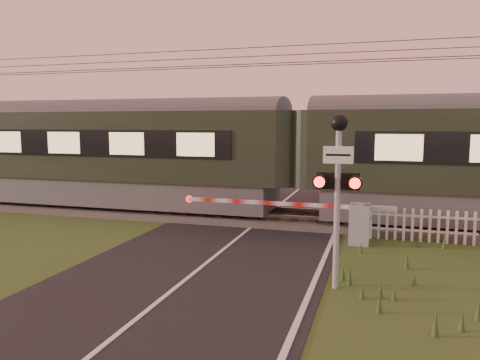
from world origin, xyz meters
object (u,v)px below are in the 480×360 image
(train, at_px, (298,156))
(boom_gate, at_px, (350,221))
(crossing_signal, at_px, (338,170))
(picket_fence, at_px, (412,225))

(train, relative_size, boom_gate, 6.75)
(crossing_signal, bearing_deg, train, 106.43)
(boom_gate, height_order, picket_fence, boom_gate)
(crossing_signal, xyz_separation_m, picket_fence, (1.80, 4.65, -2.02))
(crossing_signal, bearing_deg, boom_gate, 89.46)
(picket_fence, bearing_deg, boom_gate, -160.02)
(boom_gate, distance_m, crossing_signal, 4.43)
(train, xyz_separation_m, boom_gate, (1.97, -2.53, -1.69))
(train, bearing_deg, boom_gate, -52.15)
(crossing_signal, bearing_deg, picket_fence, 68.87)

